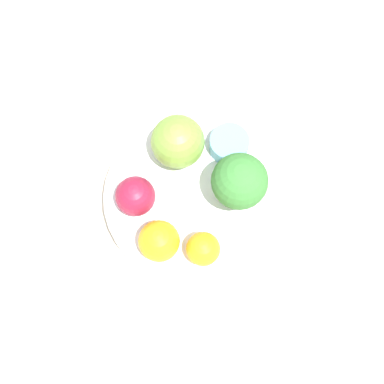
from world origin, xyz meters
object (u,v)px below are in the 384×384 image
object	(u,v)px
small_cup	(229,144)
apple_green	(178,142)
broccoli	(240,182)
orange_front	(203,249)
bowl	(192,200)
orange_back	(159,241)
apple_red	(135,196)

from	to	relation	value
small_cup	apple_green	bearing A→B (deg)	-39.89
broccoli	apple_green	bearing A→B (deg)	-83.36
orange_front	small_cup	distance (m)	0.13
apple_green	orange_front	xyz separation A→B (m)	(0.07, 0.10, -0.01)
bowl	orange_back	world-z (taller)	orange_back
apple_red	broccoli	bearing A→B (deg)	139.44
orange_back	small_cup	distance (m)	0.14
apple_red	small_cup	bearing A→B (deg)	167.14
small_cup	orange_front	bearing A→B (deg)	30.60
bowl	orange_back	distance (m)	0.08
orange_front	orange_back	bearing A→B (deg)	-54.64
broccoli	orange_front	size ratio (longest dim) A/B	2.03
apple_green	orange_back	distance (m)	0.11
broccoli	small_cup	size ratio (longest dim) A/B	1.64
apple_red	orange_front	world-z (taller)	apple_red
apple_green	broccoli	bearing A→B (deg)	96.64
apple_green	orange_front	distance (m)	0.12
orange_back	small_cup	bearing A→B (deg)	-169.02
orange_back	bowl	bearing A→B (deg)	-165.92
bowl	orange_front	distance (m)	0.08
orange_back	apple_green	bearing A→B (deg)	-145.11
apple_red	apple_green	distance (m)	0.08
broccoli	apple_green	xyz separation A→B (m)	(0.01, -0.08, -0.01)
broccoli	apple_green	distance (m)	0.09
orange_front	orange_back	xyz separation A→B (m)	(0.03, -0.04, 0.00)
bowl	small_cup	bearing A→B (deg)	-171.98
apple_green	orange_front	world-z (taller)	apple_green
orange_front	small_cup	xyz separation A→B (m)	(-0.11, -0.07, -0.01)
broccoli	orange_back	size ratio (longest dim) A/B	1.67
bowl	orange_back	size ratio (longest dim) A/B	4.49
broccoli	orange_front	xyz separation A→B (m)	(0.08, 0.02, -0.02)
apple_green	small_cup	world-z (taller)	apple_green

